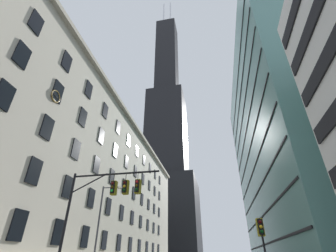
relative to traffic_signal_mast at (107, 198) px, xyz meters
name	(u,v)px	position (x,y,z in m)	size (l,w,h in m)	color
station_building	(92,191)	(-14.53, 23.55, 7.16)	(16.07, 65.61, 25.86)	beige
dark_skyscraper	(167,153)	(-15.06, 93.65, 44.62)	(29.10, 29.10, 178.93)	black
glass_office_midrise	(286,145)	(22.22, 28.19, 15.37)	(14.21, 47.05, 42.24)	slate
traffic_signal_mast	(107,198)	(0.00, 0.00, 0.00)	(7.15, 0.63, 7.64)	black
traffic_light_near_right	(261,231)	(10.50, 0.21, -2.47)	(0.40, 0.63, 3.89)	black
street_lamppost	(102,221)	(-3.59, 6.82, -0.61)	(2.29, 0.32, 8.49)	#47474C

